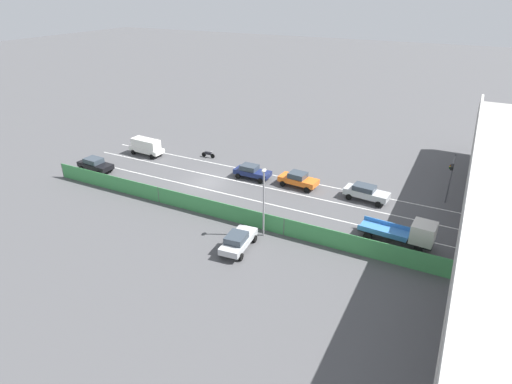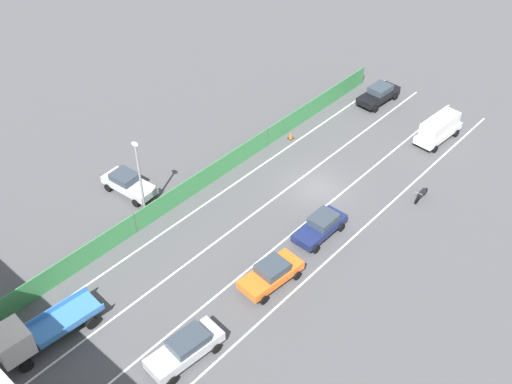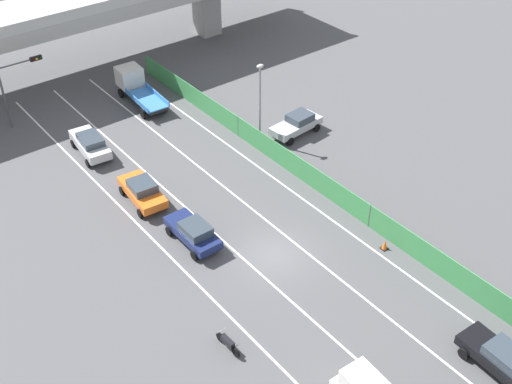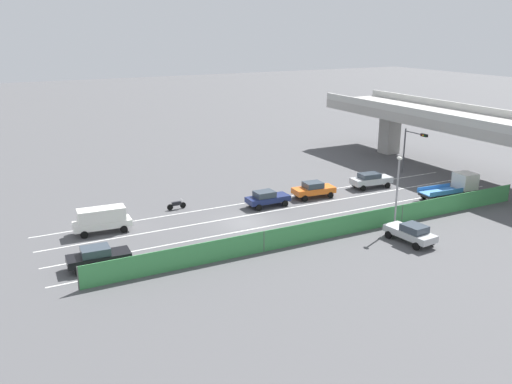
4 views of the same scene
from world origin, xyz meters
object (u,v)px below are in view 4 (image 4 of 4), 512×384
at_px(car_sedan_black, 98,256).
at_px(car_van_white, 102,219).
at_px(street_lamp, 397,185).
at_px(traffic_cone, 235,250).
at_px(motorcycle, 177,205).
at_px(traffic_light, 412,143).
at_px(parked_wagon_silver, 411,232).
at_px(car_sedan_navy, 267,198).
at_px(car_sedan_silver, 371,180).
at_px(car_taxi_orange, 314,189).
at_px(flatbed_truck_blue, 457,185).

bearing_deg(car_sedan_black, car_van_white, 165.01).
relative_size(street_lamp, traffic_cone, 10.38).
distance_m(motorcycle, traffic_light, 29.50).
relative_size(parked_wagon_silver, traffic_cone, 7.24).
bearing_deg(traffic_cone, car_sedan_navy, 139.02).
distance_m(car_sedan_silver, car_sedan_navy, 13.40).
bearing_deg(parked_wagon_silver, car_taxi_orange, -179.14).
bearing_deg(traffic_light, car_van_white, -86.72).
distance_m(parked_wagon_silver, street_lamp, 4.47).
xyz_separation_m(traffic_light, street_lamp, (13.34, -14.12, 0.14)).
bearing_deg(street_lamp, flatbed_truck_blue, 109.10).
height_order(car_sedan_navy, parked_wagon_silver, parked_wagon_silver).
relative_size(car_van_white, traffic_cone, 7.87).
relative_size(car_van_white, motorcycle, 2.55).
xyz_separation_m(car_sedan_silver, car_taxi_orange, (0.09, -7.65, -0.02)).
bearing_deg(parked_wagon_silver, traffic_cone, -108.82).
bearing_deg(traffic_light, parked_wagon_silver, -42.59).
height_order(car_taxi_orange, traffic_cone, car_taxi_orange).
xyz_separation_m(car_taxi_orange, street_lamp, (11.19, 1.15, 3.13)).
xyz_separation_m(car_taxi_orange, car_van_white, (-0.02, -21.87, 0.34)).
height_order(flatbed_truck_blue, street_lamp, street_lamp).
xyz_separation_m(car_taxi_orange, car_sedan_navy, (0.36, -5.75, -0.02)).
relative_size(car_taxi_orange, car_sedan_black, 0.98).
relative_size(parked_wagon_silver, traffic_light, 0.84).
bearing_deg(street_lamp, motorcycle, -133.09).
xyz_separation_m(car_van_white, parked_wagon_silver, (14.25, 22.08, -0.36)).
height_order(flatbed_truck_blue, motorcycle, flatbed_truck_blue).
relative_size(car_taxi_orange, traffic_light, 0.83).
xyz_separation_m(flatbed_truck_blue, street_lamp, (4.19, -12.09, 2.73)).
distance_m(flatbed_truck_blue, motorcycle, 29.05).
bearing_deg(car_sedan_navy, street_lamp, 32.49).
distance_m(car_van_white, parked_wagon_silver, 26.28).
bearing_deg(traffic_cone, motorcycle, -178.47).
xyz_separation_m(flatbed_truck_blue, motorcycle, (-10.00, -27.26, -0.85)).
bearing_deg(motorcycle, car_sedan_silver, 82.35).
relative_size(car_sedan_black, traffic_light, 0.85).
height_order(traffic_light, street_lamp, street_lamp).
height_order(car_sedan_silver, parked_wagon_silver, car_sedan_silver).
bearing_deg(traffic_cone, car_sedan_silver, 114.19).
bearing_deg(car_sedan_black, parked_wagon_silver, 73.66).
relative_size(traffic_light, street_lamp, 0.83).
bearing_deg(traffic_light, flatbed_truck_blue, -12.47).
distance_m(parked_wagon_silver, traffic_cone, 14.69).
xyz_separation_m(motorcycle, traffic_light, (0.85, 29.28, 3.43)).
height_order(car_van_white, street_lamp, street_lamp).
distance_m(car_taxi_orange, street_lamp, 11.68).
relative_size(car_sedan_silver, car_sedan_black, 1.03).
bearing_deg(car_van_white, traffic_cone, 40.73).
height_order(car_taxi_orange, flatbed_truck_blue, flatbed_truck_blue).
relative_size(car_sedan_navy, motorcycle, 2.23).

